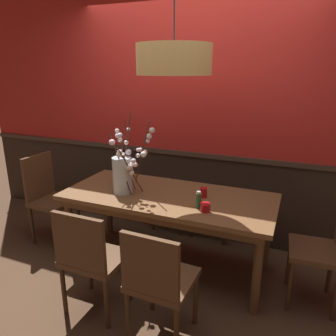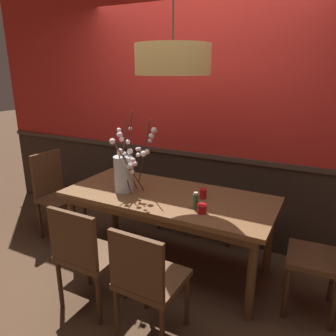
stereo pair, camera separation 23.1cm
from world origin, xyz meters
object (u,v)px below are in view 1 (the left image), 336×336
object	(u,v)px
chair_far_side_right	(217,192)
vase_with_blossoms	(124,172)
pendant_lamp	(174,60)
chair_near_side_right	(158,279)
chair_far_side_left	(175,183)
dining_table	(168,203)
chair_head_east_end	(326,245)
condiment_bottle	(198,200)
chair_head_west_end	(48,194)
chair_near_side_left	(90,256)
candle_holder_nearer_center	(205,207)
candle_holder_nearer_edge	(203,192)

from	to	relation	value
chair_far_side_right	vase_with_blossoms	xyz separation A→B (m)	(-0.64, -0.96, 0.44)
pendant_lamp	chair_near_side_right	bearing A→B (deg)	-75.24
chair_far_side_left	vase_with_blossoms	xyz separation A→B (m)	(-0.13, -0.95, 0.40)
dining_table	chair_head_east_end	size ratio (longest dim) A/B	2.04
chair_far_side_left	chair_head_east_end	xyz separation A→B (m)	(1.60, -0.86, -0.00)
condiment_bottle	chair_head_west_end	bearing A→B (deg)	175.12
chair_far_side_right	chair_head_east_end	xyz separation A→B (m)	(1.09, -0.87, 0.03)
chair_far_side_left	chair_head_east_end	size ratio (longest dim) A/B	1.02
dining_table	chair_head_east_end	xyz separation A→B (m)	(1.34, -0.01, -0.13)
chair_near_side_left	vase_with_blossoms	distance (m)	0.84
chair_far_side_right	condiment_bottle	size ratio (longest dim) A/B	6.08
chair_head_east_end	candle_holder_nearer_center	distance (m)	0.98
chair_head_east_end	chair_head_west_end	xyz separation A→B (m)	(-2.75, -0.01, 0.00)
chair_far_side_right	vase_with_blossoms	world-z (taller)	vase_with_blossoms
chair_far_side_left	vase_with_blossoms	size ratio (longest dim) A/B	1.30
chair_far_side_left	candle_holder_nearer_edge	world-z (taller)	chair_far_side_left
chair_head_west_end	vase_with_blossoms	xyz separation A→B (m)	(1.02, -0.08, 0.40)
dining_table	chair_near_side_left	size ratio (longest dim) A/B	2.18
dining_table	chair_head_west_end	distance (m)	1.42
vase_with_blossoms	chair_near_side_right	bearing A→B (deg)	-48.25
condiment_bottle	candle_holder_nearer_edge	bearing A→B (deg)	96.48
chair_near_side_left	chair_head_east_end	bearing A→B (deg)	26.01
chair_far_side_right	pendant_lamp	world-z (taller)	pendant_lamp
chair_head_east_end	pendant_lamp	xyz separation A→B (m)	(-1.26, -0.06, 1.38)
chair_near_side_right	chair_head_east_end	distance (m)	1.35
dining_table	pendant_lamp	xyz separation A→B (m)	(0.08, -0.07, 1.25)
candle_holder_nearer_center	chair_far_side_right	bearing A→B (deg)	98.96
chair_far_side_right	chair_near_side_right	distance (m)	1.72
condiment_bottle	chair_head_east_end	bearing A→B (deg)	8.88
chair_near_side_right	chair_head_west_end	distance (m)	1.90
chair_far_side_right	chair_near_side_right	size ratio (longest dim) A/B	0.99
candle_holder_nearer_edge	condiment_bottle	size ratio (longest dim) A/B	0.62
chair_near_side_right	condiment_bottle	xyz separation A→B (m)	(0.05, 0.70, 0.31)
chair_head_west_end	chair_near_side_left	bearing A→B (deg)	-35.46
chair_far_side_left	chair_head_west_end	size ratio (longest dim) A/B	1.00
chair_far_side_left	candle_holder_nearer_center	xyz separation A→B (m)	(0.68, -1.07, 0.24)
chair_head_west_end	chair_near_side_left	distance (m)	1.37
chair_far_side_left	pendant_lamp	distance (m)	1.69
dining_table	condiment_bottle	size ratio (longest dim) A/B	13.41
chair_near_side_left	candle_holder_nearer_edge	bearing A→B (deg)	55.05
chair_far_side_left	pendant_lamp	size ratio (longest dim) A/B	0.91
chair_far_side_left	vase_with_blossoms	bearing A→B (deg)	-97.58
chair_head_west_end	pendant_lamp	distance (m)	2.03
chair_near_side_right	condiment_bottle	distance (m)	0.76
chair_far_side_left	chair_head_west_end	bearing A→B (deg)	-142.87
chair_near_side_left	candle_holder_nearer_edge	size ratio (longest dim) A/B	9.88
chair_head_east_end	chair_near_side_right	bearing A→B (deg)	-140.88
dining_table	chair_near_side_left	distance (m)	0.88
chair_near_side_left	condiment_bottle	world-z (taller)	condiment_bottle
dining_table	condiment_bottle	world-z (taller)	condiment_bottle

